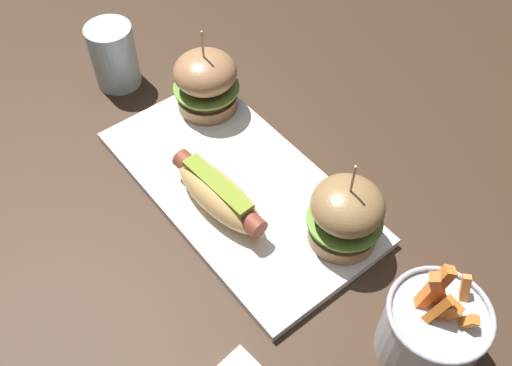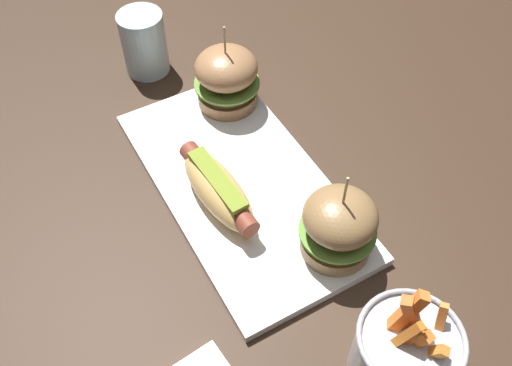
{
  "view_description": "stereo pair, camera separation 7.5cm",
  "coord_description": "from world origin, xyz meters",
  "px_view_note": "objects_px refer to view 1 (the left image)",
  "views": [
    {
      "loc": [
        0.41,
        -0.29,
        0.64
      ],
      "look_at": [
        0.04,
        0.0,
        0.05
      ],
      "focal_mm": 40.03,
      "sensor_mm": 36.0,
      "label": 1
    },
    {
      "loc": [
        0.45,
        -0.23,
        0.64
      ],
      "look_at": [
        0.04,
        0.0,
        0.05
      ],
      "focal_mm": 40.03,
      "sensor_mm": 36.0,
      "label": 2
    }
  ],
  "objects_px": {
    "water_glass": "(114,56)",
    "slider_right": "(346,214)",
    "fries_bucket": "(431,330)",
    "hot_dog": "(218,194)",
    "platter_main": "(238,186)",
    "slider_left": "(206,82)"
  },
  "relations": [
    {
      "from": "water_glass",
      "to": "slider_right",
      "type": "bearing_deg",
      "value": 8.14
    },
    {
      "from": "fries_bucket",
      "to": "water_glass",
      "type": "height_order",
      "value": "fries_bucket"
    },
    {
      "from": "hot_dog",
      "to": "water_glass",
      "type": "height_order",
      "value": "water_glass"
    },
    {
      "from": "platter_main",
      "to": "slider_left",
      "type": "relative_size",
      "value": 2.97
    },
    {
      "from": "hot_dog",
      "to": "water_glass",
      "type": "bearing_deg",
      "value": 174.76
    },
    {
      "from": "hot_dog",
      "to": "slider_right",
      "type": "distance_m",
      "value": 0.17
    },
    {
      "from": "slider_right",
      "to": "hot_dog",
      "type": "bearing_deg",
      "value": -145.27
    },
    {
      "from": "platter_main",
      "to": "water_glass",
      "type": "distance_m",
      "value": 0.31
    },
    {
      "from": "platter_main",
      "to": "fries_bucket",
      "type": "height_order",
      "value": "fries_bucket"
    },
    {
      "from": "hot_dog",
      "to": "slider_left",
      "type": "distance_m",
      "value": 0.2
    },
    {
      "from": "slider_right",
      "to": "water_glass",
      "type": "bearing_deg",
      "value": -171.86
    },
    {
      "from": "slider_left",
      "to": "water_glass",
      "type": "xyz_separation_m",
      "value": [
        -0.15,
        -0.07,
        -0.01
      ]
    },
    {
      "from": "water_glass",
      "to": "platter_main",
      "type": "bearing_deg",
      "value": 2.69
    },
    {
      "from": "slider_right",
      "to": "fries_bucket",
      "type": "relative_size",
      "value": 0.95
    },
    {
      "from": "hot_dog",
      "to": "fries_bucket",
      "type": "relative_size",
      "value": 1.14
    },
    {
      "from": "hot_dog",
      "to": "water_glass",
      "type": "relative_size",
      "value": 1.57
    },
    {
      "from": "platter_main",
      "to": "fries_bucket",
      "type": "xyz_separation_m",
      "value": [
        0.32,
        0.02,
        0.04
      ]
    },
    {
      "from": "hot_dog",
      "to": "fries_bucket",
      "type": "distance_m",
      "value": 0.31
    },
    {
      "from": "slider_left",
      "to": "fries_bucket",
      "type": "xyz_separation_m",
      "value": [
        0.48,
        -0.04,
        -0.01
      ]
    },
    {
      "from": "platter_main",
      "to": "slider_left",
      "type": "height_order",
      "value": "slider_left"
    },
    {
      "from": "slider_left",
      "to": "water_glass",
      "type": "bearing_deg",
      "value": -154.22
    },
    {
      "from": "fries_bucket",
      "to": "water_glass",
      "type": "bearing_deg",
      "value": -176.58
    }
  ]
}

